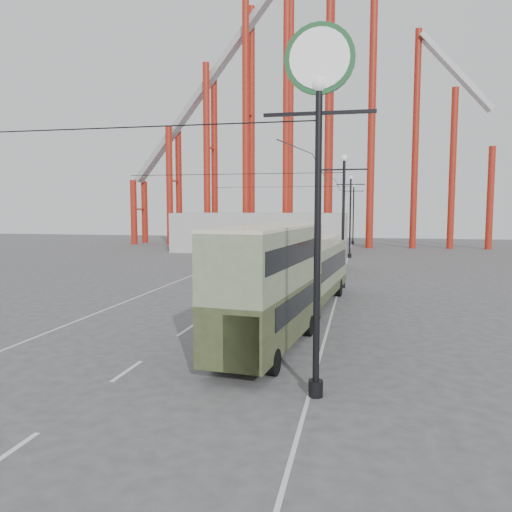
% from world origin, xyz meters
% --- Properties ---
extents(ground, '(160.00, 160.00, 0.00)m').
position_xyz_m(ground, '(0.00, 0.00, 0.00)').
color(ground, '#464648').
rests_on(ground, ground).
extents(road_markings, '(12.52, 120.00, 0.01)m').
position_xyz_m(road_markings, '(-0.86, 19.70, 0.01)').
color(road_markings, silver).
rests_on(road_markings, ground).
extents(lamp_post_near, '(3.20, 0.44, 10.80)m').
position_xyz_m(lamp_post_near, '(5.60, -3.00, 7.86)').
color(lamp_post_near, black).
rests_on(lamp_post_near, ground).
extents(lamp_post_mid, '(3.20, 0.44, 9.32)m').
position_xyz_m(lamp_post_mid, '(5.60, 18.00, 4.68)').
color(lamp_post_mid, black).
rests_on(lamp_post_mid, ground).
extents(lamp_post_far, '(3.20, 0.44, 9.32)m').
position_xyz_m(lamp_post_far, '(5.60, 40.00, 4.68)').
color(lamp_post_far, black).
rests_on(lamp_post_far, ground).
extents(lamp_post_distant, '(3.20, 0.44, 9.32)m').
position_xyz_m(lamp_post_distant, '(5.60, 62.00, 4.68)').
color(lamp_post_distant, black).
rests_on(lamp_post_distant, ground).
extents(roller_coaster, '(52.95, 5.00, 55.48)m').
position_xyz_m(roller_coaster, '(-2.49, 56.89, 22.92)').
color(roller_coaster, maroon).
rests_on(roller_coaster, ground).
extents(fairground_shed, '(22.00, 10.00, 5.00)m').
position_xyz_m(fairground_shed, '(-6.00, 47.00, 2.50)').
color(fairground_shed, '#9E9F9A').
rests_on(fairground_shed, ground).
extents(double_decker_bus, '(3.34, 9.40, 4.94)m').
position_xyz_m(double_decker_bus, '(3.36, 1.64, 2.77)').
color(double_decker_bus, '#323A1F').
rests_on(double_decker_bus, ground).
extents(single_decker_green, '(4.02, 12.50, 3.47)m').
position_xyz_m(single_decker_green, '(3.89, 10.95, 1.96)').
color(single_decker_green, '#6B7958').
rests_on(single_decker_green, ground).
extents(single_decker_cream, '(3.52, 10.22, 3.12)m').
position_xyz_m(single_decker_cream, '(3.14, 26.36, 1.76)').
color(single_decker_cream, beige).
rests_on(single_decker_cream, ground).
extents(pedestrian, '(0.75, 0.74, 1.74)m').
position_xyz_m(pedestrian, '(2.61, 8.29, 0.87)').
color(pedestrian, black).
rests_on(pedestrian, ground).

